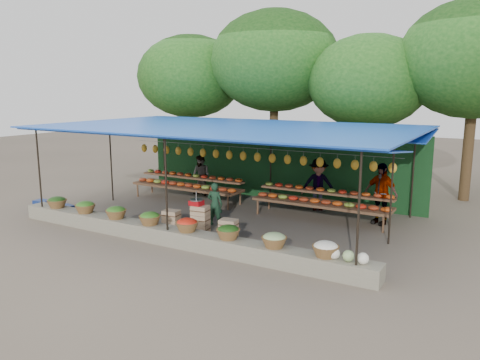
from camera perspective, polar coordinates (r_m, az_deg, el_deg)
The scene contains 16 objects.
ground at distance 14.33m, azimuth -1.49°, elevation -4.70°, with size 60.00×60.00×0.00m, color brown.
stone_curb at distance 12.11m, azimuth -8.36°, elevation -6.77°, with size 10.60×0.55×0.40m, color #706C59.
stall_canopy at distance 13.91m, azimuth -1.40°, elevation 6.04°, with size 10.80×6.60×2.82m.
produce_baskets at distance 12.07m, azimuth -8.78°, elevation -5.04°, with size 8.98×0.58×0.34m.
netting_backdrop at distance 16.77m, azimuth 4.13°, elevation 1.94°, with size 10.60×0.06×2.50m, color #1A4A23.
tree_row at distance 19.09m, azimuth 9.65°, elevation 13.29°, with size 16.51×5.50×7.12m.
fruit_table_left at distance 16.64m, azimuth -6.38°, elevation -0.43°, with size 4.21×0.95×0.93m.
fruit_table_right at distance 14.30m, azimuth 9.98°, elevation -2.39°, with size 4.21×0.95×0.93m.
crate_counter at distance 12.87m, azimuth -4.95°, elevation -5.11°, with size 2.39×0.39×0.77m.
weighing_scale at distance 12.79m, azimuth -5.34°, elevation -2.68°, with size 0.36×0.36×0.38m.
vendor_seated at distance 13.50m, azimuth -3.08°, elevation -2.94°, with size 0.46×0.30×1.25m, color #1C3D27.
customer_left at distance 17.32m, azimuth -4.76°, elevation 0.53°, with size 0.73×0.57×1.50m, color slate.
customer_mid at distance 15.33m, azimuth 9.53°, elevation -0.57°, with size 1.09×0.63×1.69m, color slate.
customer_right at distance 14.14m, azimuth 16.79°, elevation -1.61°, with size 1.06×0.44×1.81m, color slate.
blue_crate_front at distance 15.88m, azimuth -20.34°, elevation -3.35°, with size 0.44×0.32×0.26m, color navy.
blue_crate_back at distance 16.70m, azimuth -22.94°, elevation -2.79°, with size 0.51×0.36×0.30m, color navy.
Camera 1 is at (7.23, -11.76, 3.85)m, focal length 35.00 mm.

